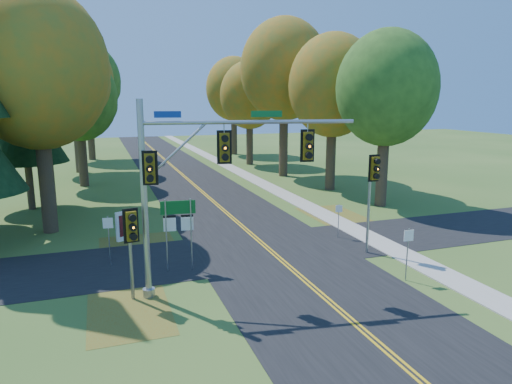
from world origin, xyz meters
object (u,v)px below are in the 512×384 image
object	(u,v)px
route_sign_cluster	(178,220)
info_kiosk	(126,226)
traffic_mast	(199,172)
east_signal_pole	(373,179)

from	to	relation	value
route_sign_cluster	info_kiosk	bearing A→B (deg)	117.19
traffic_mast	east_signal_pole	bearing A→B (deg)	20.64
route_sign_cluster	east_signal_pole	bearing A→B (deg)	1.34
traffic_mast	east_signal_pole	distance (m)	9.44
traffic_mast	info_kiosk	xyz separation A→B (m)	(-2.44, 8.49, -4.20)
traffic_mast	east_signal_pole	world-z (taller)	traffic_mast
route_sign_cluster	info_kiosk	xyz separation A→B (m)	(-2.03, 5.59, -1.55)
traffic_mast	info_kiosk	world-z (taller)	traffic_mast
east_signal_pole	info_kiosk	xyz separation A→B (m)	(-11.61, 6.57, -3.07)
info_kiosk	route_sign_cluster	bearing A→B (deg)	-93.80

